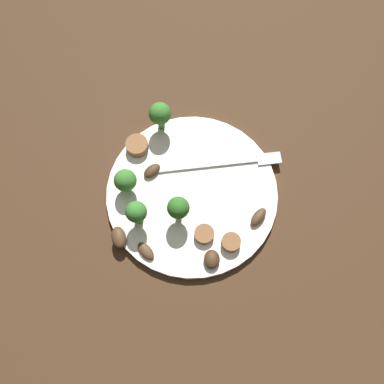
% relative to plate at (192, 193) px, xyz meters
% --- Properties ---
extents(ground_plane, '(1.40, 1.40, 0.00)m').
position_rel_plate_xyz_m(ground_plane, '(0.00, 0.00, -0.01)').
color(ground_plane, '#422B19').
extents(plate, '(0.24, 0.24, 0.01)m').
position_rel_plate_xyz_m(plate, '(0.00, 0.00, 0.00)').
color(plate, white).
rests_on(plate, ground_plane).
extents(fork, '(0.17, 0.08, 0.00)m').
position_rel_plate_xyz_m(fork, '(0.04, 0.06, 0.01)').
color(fork, silver).
rests_on(fork, plate).
extents(broccoli_floret_0, '(0.03, 0.03, 0.05)m').
position_rel_plate_xyz_m(broccoli_floret_0, '(-0.06, -0.06, 0.04)').
color(broccoli_floret_0, '#408630').
rests_on(broccoli_floret_0, plate).
extents(broccoli_floret_1, '(0.03, 0.03, 0.05)m').
position_rel_plate_xyz_m(broccoli_floret_1, '(-0.01, -0.04, 0.04)').
color(broccoli_floret_1, '#347525').
rests_on(broccoli_floret_1, plate).
extents(broccoli_floret_2, '(0.03, 0.03, 0.04)m').
position_rel_plate_xyz_m(broccoli_floret_2, '(-0.09, -0.02, 0.03)').
color(broccoli_floret_2, '#408630').
rests_on(broccoli_floret_2, plate).
extents(broccoli_floret_3, '(0.03, 0.03, 0.05)m').
position_rel_plate_xyz_m(broccoli_floret_3, '(-0.07, 0.09, 0.04)').
color(broccoli_floret_3, '#408630').
rests_on(broccoli_floret_3, plate).
extents(sausage_slice_0, '(0.03, 0.03, 0.01)m').
position_rel_plate_xyz_m(sausage_slice_0, '(0.03, -0.06, 0.01)').
color(sausage_slice_0, brown).
rests_on(sausage_slice_0, plate).
extents(sausage_slice_1, '(0.03, 0.03, 0.01)m').
position_rel_plate_xyz_m(sausage_slice_1, '(0.07, -0.06, 0.01)').
color(sausage_slice_1, brown).
rests_on(sausage_slice_1, plate).
extents(sausage_slice_2, '(0.04, 0.04, 0.01)m').
position_rel_plate_xyz_m(sausage_slice_2, '(-0.09, 0.05, 0.01)').
color(sausage_slice_2, brown).
rests_on(sausage_slice_2, plate).
extents(mushroom_0, '(0.03, 0.03, 0.01)m').
position_rel_plate_xyz_m(mushroom_0, '(0.05, -0.09, 0.01)').
color(mushroom_0, '#422B19').
rests_on(mushroom_0, plate).
extents(mushroom_2, '(0.03, 0.04, 0.01)m').
position_rel_plate_xyz_m(mushroom_2, '(-0.08, -0.09, 0.01)').
color(mushroom_2, '#4C331E').
rests_on(mushroom_2, plate).
extents(mushroom_3, '(0.03, 0.03, 0.01)m').
position_rel_plate_xyz_m(mushroom_3, '(-0.04, -0.10, 0.01)').
color(mushroom_3, '#4C331E').
rests_on(mushroom_3, plate).
extents(mushroom_4, '(0.03, 0.03, 0.01)m').
position_rel_plate_xyz_m(mushroom_4, '(-0.06, 0.02, 0.01)').
color(mushroom_4, '#422B19').
rests_on(mushroom_4, plate).
extents(mushroom_5, '(0.03, 0.03, 0.01)m').
position_rel_plate_xyz_m(mushroom_5, '(0.10, -0.01, 0.01)').
color(mushroom_5, '#4C331E').
rests_on(mushroom_5, plate).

